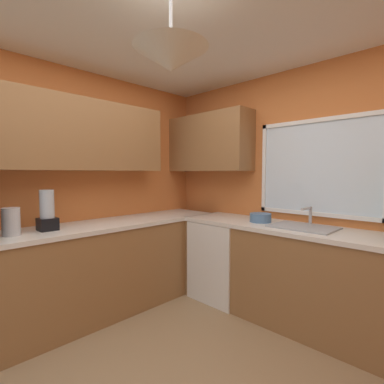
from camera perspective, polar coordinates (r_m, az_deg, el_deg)
room_shell at (r=2.25m, az=-2.29°, el=10.79°), size 3.52×3.67×2.56m
counter_run_left at (r=3.06m, az=-22.09°, el=-14.87°), size 0.65×3.28×0.92m
counter_run_back at (r=2.97m, az=21.68°, el=-15.44°), size 2.61×0.65×0.92m
dishwasher at (r=3.41m, az=6.34°, el=-13.10°), size 0.60×0.60×0.87m
kettle at (r=2.75m, az=-32.23°, el=-5.00°), size 0.13×0.13×0.23m
sink_assembly at (r=2.87m, az=21.22°, el=-6.40°), size 0.56×0.40×0.19m
bowl at (r=3.06m, az=13.41°, el=-4.98°), size 0.22×0.22×0.09m
blender_appliance at (r=2.84m, az=-26.78°, el=-3.59°), size 0.15×0.15×0.36m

